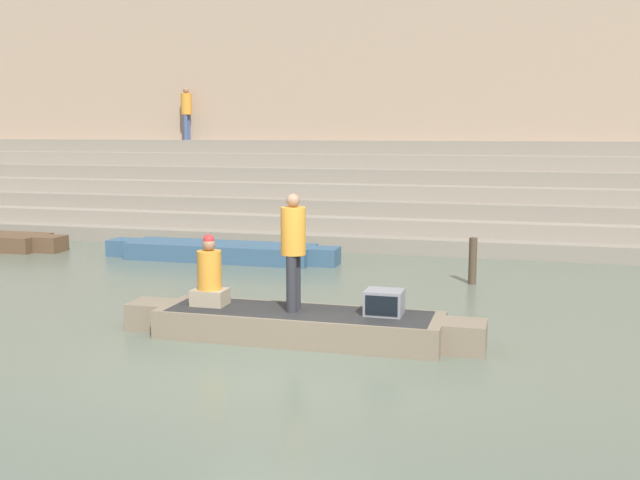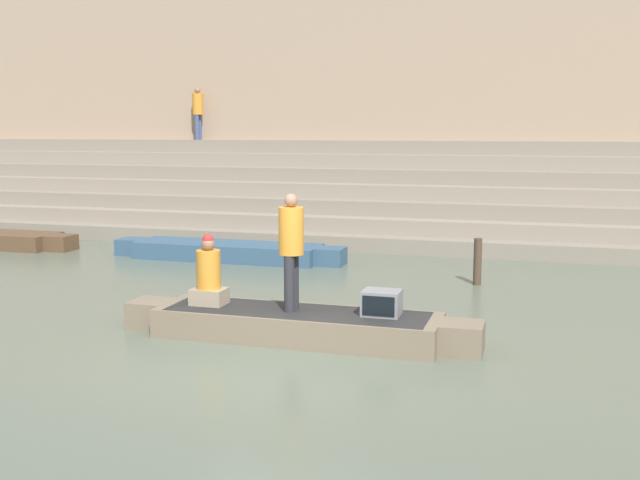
# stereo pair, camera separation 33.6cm
# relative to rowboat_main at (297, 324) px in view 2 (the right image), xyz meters

# --- Properties ---
(ground_plane) EXTENTS (120.00, 120.00, 0.00)m
(ground_plane) POSITION_rel_rowboat_main_xyz_m (0.06, -1.24, -0.23)
(ground_plane) COLOR #566051
(ghat_steps) EXTENTS (36.00, 4.32, 2.77)m
(ghat_steps) POSITION_rel_rowboat_main_xyz_m (0.06, 10.66, 0.76)
(ghat_steps) COLOR gray
(ghat_steps) RESTS_ON ground
(back_wall) EXTENTS (34.20, 1.28, 8.29)m
(back_wall) POSITION_rel_rowboat_main_xyz_m (0.06, 12.80, 3.89)
(back_wall) COLOR tan
(back_wall) RESTS_ON ground
(rowboat_main) EXTENTS (5.47, 1.27, 0.43)m
(rowboat_main) POSITION_rel_rowboat_main_xyz_m (0.00, 0.00, 0.00)
(rowboat_main) COLOR #756651
(rowboat_main) RESTS_ON ground
(person_standing) EXTENTS (0.37, 0.37, 1.75)m
(person_standing) POSITION_rel_rowboat_main_xyz_m (-0.09, 0.04, 1.20)
(person_standing) COLOR #28282D
(person_standing) RESTS_ON rowboat_main
(person_rowing) EXTENTS (0.52, 0.41, 1.10)m
(person_rowing) POSITION_rel_rowboat_main_xyz_m (-1.44, 0.03, 0.63)
(person_rowing) COLOR gray
(person_rowing) RESTS_ON rowboat_main
(tv_set) EXTENTS (0.55, 0.46, 0.36)m
(tv_set) POSITION_rel_rowboat_main_xyz_m (1.26, 0.13, 0.38)
(tv_set) COLOR slate
(tv_set) RESTS_ON rowboat_main
(moored_boat_shore) EXTENTS (5.81, 1.21, 0.40)m
(moored_boat_shore) POSITION_rel_rowboat_main_xyz_m (-3.79, 6.07, -0.01)
(moored_boat_shore) COLOR #33516B
(moored_boat_shore) RESTS_ON ground
(mooring_post) EXTENTS (0.16, 0.16, 0.95)m
(mooring_post) POSITION_rel_rowboat_main_xyz_m (2.23, 4.78, 0.25)
(mooring_post) COLOR #473828
(mooring_post) RESTS_ON ground
(person_on_steps) EXTENTS (0.34, 0.34, 1.66)m
(person_on_steps) POSITION_rel_rowboat_main_xyz_m (-7.32, 11.90, 3.50)
(person_on_steps) COLOR #3D4C75
(person_on_steps) RESTS_ON ghat_steps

